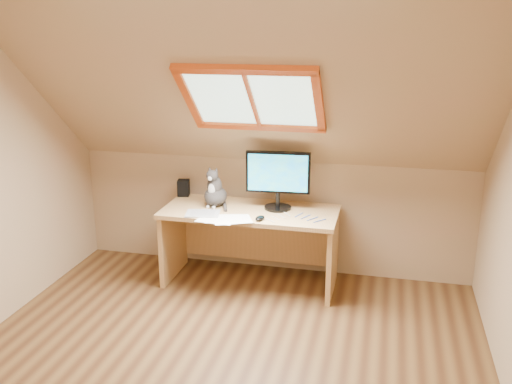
# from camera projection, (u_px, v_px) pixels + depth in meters

# --- Properties ---
(ground) EXTENTS (3.50, 3.50, 0.00)m
(ground) POSITION_uv_depth(u_px,v_px,m) (214.00, 377.00, 3.60)
(ground) COLOR brown
(ground) RESTS_ON ground
(room_shell) EXTENTS (3.52, 3.52, 2.41)m
(room_shell) POSITION_uv_depth(u_px,v_px,m) (203.00, 161.00, 3.10)
(room_shell) COLOR tan
(room_shell) RESTS_ON ground
(desk) EXTENTS (1.45, 0.63, 0.66)m
(desk) POSITION_uv_depth(u_px,v_px,m) (252.00, 231.00, 4.84)
(desk) COLOR tan
(desk) RESTS_ON ground
(monitor) EXTENTS (0.53, 0.22, 0.49)m
(monitor) POSITION_uv_depth(u_px,v_px,m) (278.00, 176.00, 4.66)
(monitor) COLOR black
(monitor) RESTS_ON desk
(cat) EXTENTS (0.22, 0.26, 0.35)m
(cat) POSITION_uv_depth(u_px,v_px,m) (215.00, 192.00, 4.78)
(cat) COLOR #3D3836
(cat) RESTS_ON desk
(desk_speaker) EXTENTS (0.12, 0.12, 0.14)m
(desk_speaker) POSITION_uv_depth(u_px,v_px,m) (184.00, 188.00, 5.08)
(desk_speaker) COLOR black
(desk_speaker) RESTS_ON desk
(graphics_tablet) EXTENTS (0.30, 0.24, 0.01)m
(graphics_tablet) POSITION_uv_depth(u_px,v_px,m) (203.00, 214.00, 4.61)
(graphics_tablet) COLOR #B2B2B7
(graphics_tablet) RESTS_ON desk
(mouse) EXTENTS (0.09, 0.12, 0.03)m
(mouse) POSITION_uv_depth(u_px,v_px,m) (260.00, 218.00, 4.47)
(mouse) COLOR black
(mouse) RESTS_ON desk
(papers) EXTENTS (0.35, 0.30, 0.01)m
(papers) POSITION_uv_depth(u_px,v_px,m) (222.00, 218.00, 4.51)
(papers) COLOR white
(papers) RESTS_ON desk
(cables) EXTENTS (0.51, 0.26, 0.01)m
(cables) POSITION_uv_depth(u_px,v_px,m) (297.00, 218.00, 4.52)
(cables) COLOR silver
(cables) RESTS_ON desk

